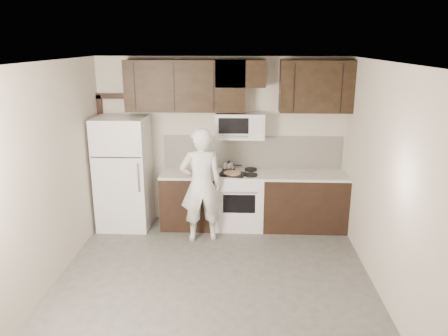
# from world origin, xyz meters

# --- Properties ---
(floor) EXTENTS (4.50, 4.50, 0.00)m
(floor) POSITION_xyz_m (0.00, 0.00, 0.00)
(floor) COLOR #4C4A47
(floor) RESTS_ON ground
(back_wall) EXTENTS (4.00, 0.00, 4.00)m
(back_wall) POSITION_xyz_m (0.00, 2.25, 1.35)
(back_wall) COLOR beige
(back_wall) RESTS_ON ground
(ceiling) EXTENTS (4.50, 4.50, 0.00)m
(ceiling) POSITION_xyz_m (0.00, 0.00, 2.70)
(ceiling) COLOR white
(ceiling) RESTS_ON back_wall
(counter_run) EXTENTS (2.95, 0.64, 0.91)m
(counter_run) POSITION_xyz_m (0.60, 1.94, 0.46)
(counter_run) COLOR black
(counter_run) RESTS_ON floor
(stove) EXTENTS (0.76, 0.66, 0.94)m
(stove) POSITION_xyz_m (0.30, 1.94, 0.46)
(stove) COLOR silver
(stove) RESTS_ON floor
(backsplash) EXTENTS (2.90, 0.02, 0.54)m
(backsplash) POSITION_xyz_m (0.50, 2.24, 1.18)
(backsplash) COLOR white
(backsplash) RESTS_ON counter_run
(upper_cabinets) EXTENTS (3.48, 0.35, 0.78)m
(upper_cabinets) POSITION_xyz_m (0.21, 2.08, 2.28)
(upper_cabinets) COLOR black
(upper_cabinets) RESTS_ON back_wall
(microwave) EXTENTS (0.76, 0.42, 0.40)m
(microwave) POSITION_xyz_m (0.30, 2.06, 1.65)
(microwave) COLOR silver
(microwave) RESTS_ON upper_cabinets
(refrigerator) EXTENTS (0.80, 0.76, 1.80)m
(refrigerator) POSITION_xyz_m (-1.55, 1.89, 0.90)
(refrigerator) COLOR silver
(refrigerator) RESTS_ON floor
(door_trim) EXTENTS (0.50, 0.08, 2.12)m
(door_trim) POSITION_xyz_m (-1.92, 2.21, 1.25)
(door_trim) COLOR black
(door_trim) RESTS_ON floor
(saucepan) EXTENTS (0.31, 0.18, 0.17)m
(saucepan) POSITION_xyz_m (0.12, 2.09, 0.98)
(saucepan) COLOR silver
(saucepan) RESTS_ON stove
(baking_tray) EXTENTS (0.45, 0.38, 0.02)m
(baking_tray) POSITION_xyz_m (0.19, 1.83, 0.92)
(baking_tray) COLOR black
(baking_tray) RESTS_ON counter_run
(pizza) EXTENTS (0.32, 0.32, 0.02)m
(pizza) POSITION_xyz_m (0.19, 1.83, 0.94)
(pizza) COLOR tan
(pizza) RESTS_ON baking_tray
(person) EXTENTS (0.70, 0.53, 1.74)m
(person) POSITION_xyz_m (-0.26, 1.43, 0.87)
(person) COLOR silver
(person) RESTS_ON floor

